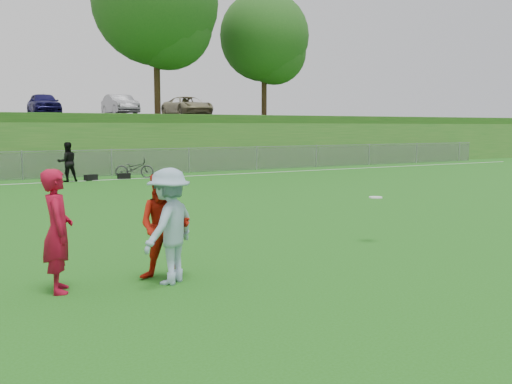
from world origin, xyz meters
TOP-DOWN VIEW (x-y plane):
  - ground at (0.00, 0.00)m, footprint 120.00×120.00m
  - sideline_far at (0.00, 18.00)m, footprint 60.00×0.10m
  - fence at (0.00, 20.00)m, footprint 58.00×0.06m
  - tree_green_near at (8.16, 24.42)m, footprint 7.14×7.14m
  - tree_green_far at (16.16, 25.92)m, footprint 5.88×5.88m
  - gear_bags at (1.16, 18.10)m, footprint 7.48×0.47m
  - player_red_left at (-1.97, 1.20)m, footprint 0.51×0.70m
  - player_red_center at (-0.44, 1.03)m, footprint 1.03×1.00m
  - player_blue at (-0.42, 0.86)m, footprint 1.29×1.19m
  - frisbee at (4.30, 1.63)m, footprint 0.27×0.27m
  - bicycle at (4.58, 18.29)m, footprint 1.83×1.28m

SIDE VIEW (x-z plane):
  - ground at x=0.00m, z-range 0.00..0.00m
  - sideline_far at x=0.00m, z-range 0.00..0.01m
  - gear_bags at x=1.16m, z-range 0.00..0.26m
  - bicycle at x=4.58m, z-range 0.00..0.91m
  - fence at x=0.00m, z-range 0.00..1.30m
  - player_red_center at x=-0.44m, z-range 0.00..1.67m
  - player_blue at x=-0.42m, z-range 0.00..1.74m
  - player_red_left at x=-1.97m, z-range 0.00..1.76m
  - frisbee at x=4.30m, z-range 0.91..0.94m
  - tree_green_far at x=16.16m, z-range 3.87..12.06m
  - tree_green_near at x=8.16m, z-range 4.06..14.00m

